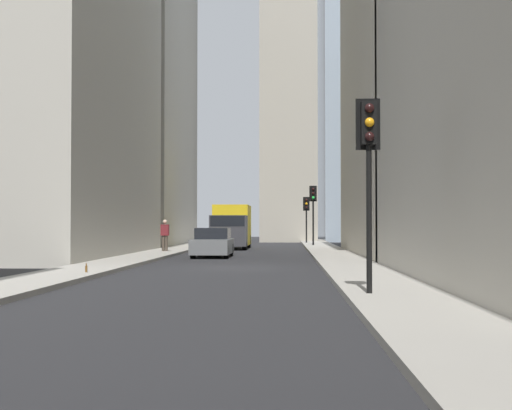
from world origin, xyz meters
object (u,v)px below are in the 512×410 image
traffic_light_far_junction (306,209)px  pedestrian (165,234)px  traffic_light_midblock (313,201)px  delivery_truck (231,226)px  hatchback_grey (213,243)px  discarded_bottle (86,269)px  traffic_light_foreground (369,149)px

traffic_light_far_junction → pedestrian: 20.85m
traffic_light_far_junction → traffic_light_midblock: bearing=-177.7°
delivery_truck → hatchback_grey: 12.12m
delivery_truck → traffic_light_far_junction: traffic_light_far_junction is taller
hatchback_grey → discarded_bottle: hatchback_grey is taller
traffic_light_midblock → traffic_light_far_junction: 7.08m
delivery_truck → discarded_bottle: bearing=174.5°
pedestrian → discarded_bottle: bearing=-178.2°
pedestrian → delivery_truck: bearing=-21.1°
delivery_truck → hatchback_grey: delivery_truck is taller
traffic_light_foreground → discarded_bottle: size_ratio=15.30×
traffic_light_far_junction → pedestrian: size_ratio=2.14×
traffic_light_foreground → pedestrian: size_ratio=2.42×
hatchback_grey → traffic_light_far_junction: (23.33, -5.15, 2.15)m
traffic_light_midblock → traffic_light_far_junction: traffic_light_midblock is taller
hatchback_grey → traffic_light_midblock: (16.27, -5.44, 2.54)m
hatchback_grey → traffic_light_far_junction: 23.99m
hatchback_grey → traffic_light_far_junction: bearing=-12.5°
delivery_truck → traffic_light_midblock: bearing=-52.5°
traffic_light_midblock → pedestrian: traffic_light_midblock is taller
delivery_truck → traffic_light_far_junction: size_ratio=1.77×
traffic_light_far_junction → discarded_bottle: 37.73m
traffic_light_midblock → discarded_bottle: bearing=165.1°
delivery_truck → traffic_light_midblock: traffic_light_midblock is taller
traffic_light_foreground → traffic_light_midblock: traffic_light_midblock is taller
traffic_light_foreground → discarded_bottle: bearing=50.4°
traffic_light_far_junction → discarded_bottle: (-36.86, 7.62, -2.56)m
hatchback_grey → traffic_light_midblock: size_ratio=1.03×
delivery_truck → traffic_light_foreground: size_ratio=1.56×
delivery_truck → traffic_light_foreground: (-32.07, -5.31, 1.72)m
hatchback_grey → pedestrian: pedestrian is taller
traffic_light_far_junction → traffic_light_foreground: bearing=-179.8°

